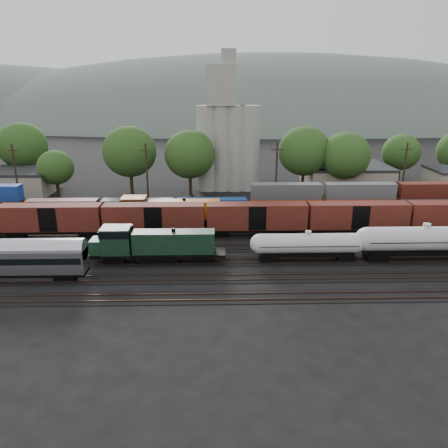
{
  "coord_description": "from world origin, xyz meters",
  "views": [
    {
      "loc": [
        0.34,
        -57.86,
        22.27
      ],
      "look_at": [
        1.77,
        2.0,
        3.0
      ],
      "focal_mm": 35.0,
      "sensor_mm": 36.0,
      "label": 1
    }
  ],
  "objects_px": {
    "tank_car_a": "(308,244)",
    "green_locomotive": "(150,244)",
    "orange_locomotive": "(164,211)",
    "grain_silo": "(227,138)"
  },
  "relations": [
    {
      "from": "green_locomotive",
      "to": "grain_silo",
      "type": "bearing_deg",
      "value": 74.73
    },
    {
      "from": "green_locomotive",
      "to": "tank_car_a",
      "type": "relative_size",
      "value": 1.16
    },
    {
      "from": "grain_silo",
      "to": "green_locomotive",
      "type": "bearing_deg",
      "value": -105.27
    },
    {
      "from": "green_locomotive",
      "to": "grain_silo",
      "type": "xyz_separation_m",
      "value": [
        11.19,
        41.0,
        8.62
      ]
    },
    {
      "from": "orange_locomotive",
      "to": "grain_silo",
      "type": "height_order",
      "value": "grain_silo"
    },
    {
      "from": "green_locomotive",
      "to": "orange_locomotive",
      "type": "bearing_deg",
      "value": 89.16
    },
    {
      "from": "orange_locomotive",
      "to": "grain_silo",
      "type": "distance_m",
      "value": 29.49
    },
    {
      "from": "grain_silo",
      "to": "tank_car_a",
      "type": "bearing_deg",
      "value": -77.36
    },
    {
      "from": "green_locomotive",
      "to": "orange_locomotive",
      "type": "relative_size",
      "value": 0.91
    },
    {
      "from": "tank_car_a",
      "to": "green_locomotive",
      "type": "bearing_deg",
      "value": -180.0
    }
  ]
}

